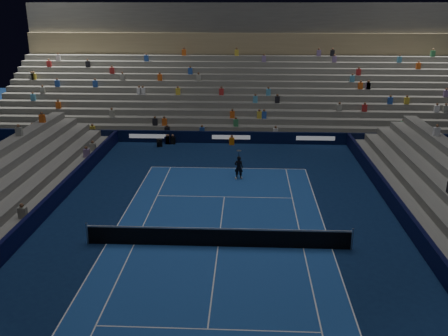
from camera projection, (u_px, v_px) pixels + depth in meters
name	position (u px, v px, depth m)	size (l,w,h in m)	color
ground	(218.00, 246.00, 23.93)	(90.00, 90.00, 0.00)	#0B1D43
court_surface	(218.00, 246.00, 23.93)	(10.97, 23.77, 0.01)	#1A4592
sponsor_barrier_far	(231.00, 137.00, 41.28)	(44.00, 0.25, 1.00)	black
sponsor_barrier_east	(422.00, 242.00, 23.33)	(0.25, 37.00, 1.00)	black
sponsor_barrier_west	(21.00, 233.00, 24.21)	(0.25, 37.00, 1.00)	black
grandstand_main	(235.00, 85.00, 49.25)	(44.00, 15.20, 11.20)	slate
tennis_net	(218.00, 237.00, 23.77)	(12.90, 0.10, 1.10)	#B2B2B7
tennis_player	(239.00, 167.00, 32.85)	(0.58, 0.38, 1.58)	black
broadcast_camera	(159.00, 143.00, 40.45)	(0.54, 0.93, 0.57)	black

